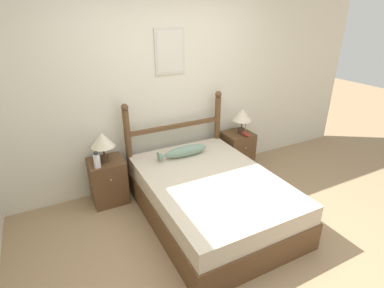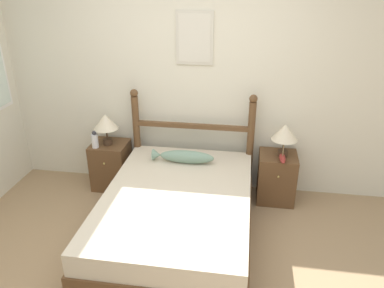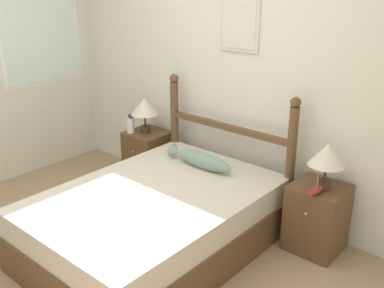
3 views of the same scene
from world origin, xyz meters
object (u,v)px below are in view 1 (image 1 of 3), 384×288
object	(u,v)px
bed	(211,197)
nightstand_right	(237,150)
model_boat	(245,134)
bottle	(97,160)
fish_pillow	(183,152)
table_lamp_left	(102,141)
table_lamp_right	(242,116)
nightstand_left	(108,181)

from	to	relation	value
bed	nightstand_right	size ratio (longest dim) A/B	3.49
nightstand_right	model_boat	bearing A→B (deg)	-76.76
bottle	bed	bearing A→B (deg)	-34.03
fish_pillow	model_boat	bearing A→B (deg)	6.47
bed	fish_pillow	bearing A→B (deg)	94.46
bottle	table_lamp_left	bearing A→B (deg)	44.66
table_lamp_right	table_lamp_left	bearing A→B (deg)	179.85
table_lamp_left	fish_pillow	size ratio (longest dim) A/B	0.55
table_lamp_left	bottle	distance (m)	0.23
nightstand_right	table_lamp_right	xyz separation A→B (m)	(0.04, -0.02, 0.55)
bed	bottle	xyz separation A→B (m)	(-1.08, 0.73, 0.40)
bottle	model_boat	distance (m)	2.07
bed	table_lamp_right	world-z (taller)	table_lamp_right
model_boat	table_lamp_left	bearing A→B (deg)	176.87
bottle	nightstand_left	bearing A→B (deg)	46.49
nightstand_left	bottle	distance (m)	0.41
model_boat	table_lamp_right	bearing A→B (deg)	85.85
nightstand_right	fish_pillow	bearing A→B (deg)	-166.59
model_boat	fish_pillow	xyz separation A→B (m)	(-1.04, -0.12, -0.01)
model_boat	fish_pillow	size ratio (longest dim) A/B	0.36
table_lamp_left	bottle	world-z (taller)	table_lamp_left
bed	model_boat	world-z (taller)	model_boat
bottle	model_boat	xyz separation A→B (m)	(2.07, -0.00, -0.06)
nightstand_left	model_boat	world-z (taller)	model_boat
nightstand_right	bottle	distance (m)	2.08
fish_pillow	bottle	bearing A→B (deg)	173.32
table_lamp_left	model_boat	xyz separation A→B (m)	(1.96, -0.11, -0.24)
table_lamp_right	model_boat	distance (m)	0.26
table_lamp_right	bottle	distance (m)	2.09
table_lamp_right	bottle	world-z (taller)	table_lamp_right
bed	bottle	world-z (taller)	bottle
bed	fish_pillow	distance (m)	0.69
table_lamp_left	table_lamp_right	bearing A→B (deg)	-0.15
table_lamp_left	fish_pillow	distance (m)	0.98
table_lamp_right	fish_pillow	xyz separation A→B (m)	(-1.05, -0.22, -0.25)
nightstand_right	model_boat	size ratio (longest dim) A/B	2.35
model_boat	fish_pillow	world-z (taller)	model_boat
table_lamp_left	fish_pillow	bearing A→B (deg)	-13.70
bed	nightstand_right	distance (m)	1.28
bottle	fish_pillow	size ratio (longest dim) A/B	0.31
table_lamp_right	model_boat	world-z (taller)	table_lamp_right
fish_pillow	nightstand_right	bearing A→B (deg)	13.41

